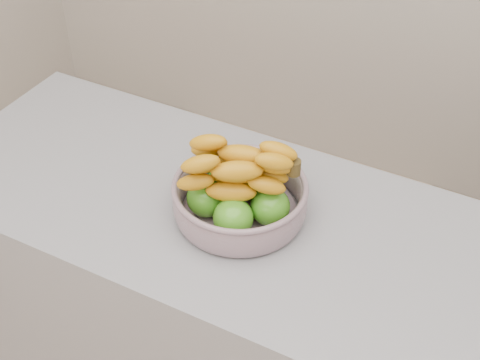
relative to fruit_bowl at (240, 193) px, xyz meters
The scene contains 1 object.
fruit_bowl is the anchor object (origin of this frame).
Camera 1 is at (0.29, -0.41, 1.93)m, focal length 50.00 mm.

